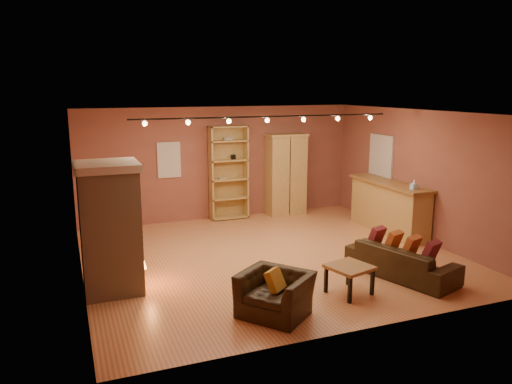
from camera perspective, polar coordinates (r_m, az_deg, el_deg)
name	(u,v)px	position (r m, az deg, el deg)	size (l,w,h in m)	color
floor	(270,256)	(9.91, 1.67, -7.36)	(7.00, 7.00, 0.00)	#AE683D
ceiling	(271,113)	(9.36, 1.77, 9.04)	(7.00, 7.00, 0.00)	brown
back_wall	(220,163)	(12.55, -4.08, 3.32)	(7.00, 0.02, 2.80)	brown
left_wall	(77,202)	(8.81, -19.75, -1.04)	(0.02, 6.50, 2.80)	brown
right_wall	(420,175)	(11.35, 18.23, 1.83)	(0.02, 6.50, 2.80)	brown
fireplace	(111,228)	(8.33, -16.29, -3.95)	(1.01, 0.98, 2.12)	tan
back_window	(169,160)	(12.19, -9.92, 3.63)	(0.56, 0.04, 0.86)	silver
bookcase	(228,172)	(12.51, -3.25, 2.33)	(0.96, 0.37, 2.34)	tan
armoire	(286,174)	(12.95, 3.42, 2.06)	(1.04, 0.59, 2.10)	tan
bar_counter	(389,206)	(11.81, 14.94, -1.61)	(0.65, 2.43, 1.16)	tan
tissue_box	(414,185)	(10.96, 17.61, 0.76)	(0.13, 0.13, 0.22)	#95CAEF
right_window	(381,156)	(12.39, 14.11, 4.05)	(0.05, 0.90, 1.00)	silver
loveseat	(402,255)	(9.14, 16.33, -6.92)	(1.15, 2.03, 0.79)	black
armchair	(275,287)	(7.36, 2.20, -10.79)	(1.10, 1.16, 0.85)	black
coffee_table	(349,270)	(8.21, 10.64, -8.72)	(0.77, 0.77, 0.47)	olive
track_rail	(267,118)	(9.55, 1.29, 8.40)	(5.20, 0.09, 0.13)	black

